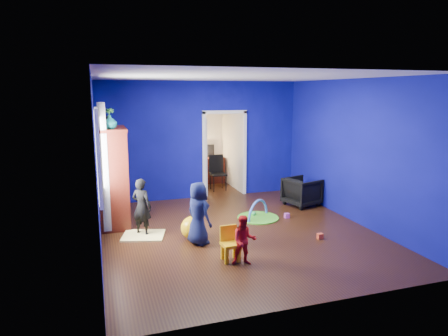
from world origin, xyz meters
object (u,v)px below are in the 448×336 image
object	(u,v)px
kid_chair	(231,246)
child_navy	(198,213)
crt_tv	(115,175)
armchair	(302,192)
tv_armoire	(113,177)
study_desk	(209,170)
hopper_ball	(193,228)
play_mat	(258,218)
child_black	(142,207)
vase	(110,122)
toddler_red	(244,240)
folding_chair	(218,174)

from	to	relation	value
kid_chair	child_navy	bearing A→B (deg)	107.27
crt_tv	armchair	bearing A→B (deg)	0.65
tv_armoire	study_desk	world-z (taller)	tv_armoire
hopper_ball	armchair	bearing A→B (deg)	24.55
armchair	play_mat	distance (m)	1.52
armchair	child_navy	distance (m)	3.33
child_black	crt_tv	bearing A→B (deg)	-22.82
armchair	hopper_ball	size ratio (longest dim) A/B	1.71
armchair	vase	world-z (taller)	vase
child_black	toddler_red	distance (m)	2.27
play_mat	crt_tv	bearing A→B (deg)	169.13
child_navy	crt_tv	world-z (taller)	crt_tv
armchair	hopper_ball	bearing A→B (deg)	98.10
vase	kid_chair	distance (m)	3.25
vase	crt_tv	distance (m)	1.11
armchair	study_desk	bearing A→B (deg)	9.65
hopper_ball	folding_chair	xyz separation A→B (m)	(1.51, 3.35, 0.25)
play_mat	armchair	bearing A→B (deg)	23.70
armchair	toddler_red	distance (m)	3.61
toddler_red	tv_armoire	bearing A→B (deg)	138.18
child_black	vase	distance (m)	1.69
armchair	play_mat	world-z (taller)	armchair
tv_armoire	child_navy	bearing A→B (deg)	-48.93
folding_chair	tv_armoire	bearing A→B (deg)	-143.92
toddler_red	tv_armoire	xyz separation A→B (m)	(-1.81, 2.61, 0.59)
child_navy	toddler_red	distance (m)	1.16
vase	folding_chair	world-z (taller)	vase
child_navy	tv_armoire	xyz separation A→B (m)	(-1.35, 1.55, 0.42)
child_black	study_desk	bearing A→B (deg)	-82.66
child_black	play_mat	size ratio (longest dim) A/B	1.23
study_desk	folding_chair	world-z (taller)	folding_chair
crt_tv	folding_chair	xyz separation A→B (m)	(2.77, 2.05, -0.56)
crt_tv	study_desk	world-z (taller)	crt_tv
child_navy	folding_chair	world-z (taller)	child_navy
play_mat	toddler_red	bearing A→B (deg)	-117.92
kid_chair	hopper_ball	bearing A→B (deg)	105.39
kid_chair	crt_tv	bearing A→B (deg)	121.36
hopper_ball	kid_chair	xyz separation A→B (m)	(0.36, -1.10, 0.04)
play_mat	kid_chair	bearing A→B (deg)	-123.74
tv_armoire	hopper_ball	bearing A→B (deg)	-45.00
study_desk	folding_chair	xyz separation A→B (m)	(0.00, -0.96, 0.09)
child_navy	hopper_ball	size ratio (longest dim) A/B	2.61
vase	tv_armoire	size ratio (longest dim) A/B	0.13
toddler_red	kid_chair	world-z (taller)	toddler_red
crt_tv	folding_chair	distance (m)	3.49
vase	toddler_red	bearing A→B (deg)	-51.83
play_mat	folding_chair	world-z (taller)	folding_chair
vase	study_desk	distance (m)	4.67
crt_tv	play_mat	world-z (taller)	crt_tv
toddler_red	crt_tv	size ratio (longest dim) A/B	1.12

